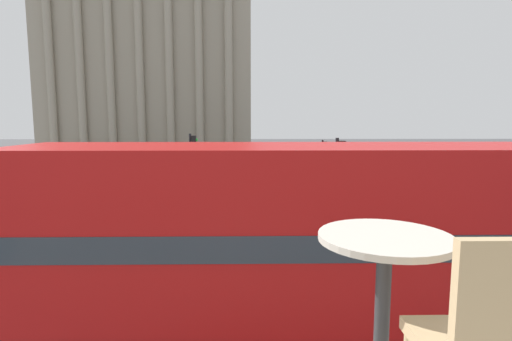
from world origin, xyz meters
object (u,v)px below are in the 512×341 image
object	(u,v)px
pedestrian_yellow	(140,169)
pedestrian_red	(224,192)
cafe_dining_table	(384,276)
plaza_building_left	(151,63)
car_navy	(255,174)
traffic_light_near	(338,179)
traffic_light_far	(323,159)
car_black	(200,193)
pedestrian_grey	(95,189)
traffic_light_mid	(192,163)
double_decker_bus	(304,242)

from	to	relation	value
pedestrian_yellow	pedestrian_red	xyz separation A→B (m)	(7.10, -10.23, 0.02)
cafe_dining_table	pedestrian_red	xyz separation A→B (m)	(-1.92, 18.79, -2.97)
plaza_building_left	pedestrian_red	world-z (taller)	plaza_building_left
car_navy	pedestrian_red	bearing A→B (deg)	-41.03
pedestrian_red	pedestrian_yellow	bearing A→B (deg)	147.62
traffic_light_near	traffic_light_far	xyz separation A→B (m)	(1.48, 10.66, -0.35)
pedestrian_yellow	traffic_light_far	bearing A→B (deg)	-49.66
pedestrian_yellow	car_black	bearing A→B (deg)	-81.42
pedestrian_grey	car_navy	bearing A→B (deg)	18.93
car_navy	pedestrian_grey	xyz separation A→B (m)	(-8.70, -8.11, 0.26)
cafe_dining_table	traffic_light_mid	bearing A→B (deg)	100.89
double_decker_bus	pedestrian_grey	bearing A→B (deg)	129.35
double_decker_bus	pedestrian_grey	xyz separation A→B (m)	(-9.32, 13.94, -1.36)
double_decker_bus	traffic_light_mid	distance (m)	12.38
double_decker_bus	car_black	bearing A→B (deg)	110.26
cafe_dining_table	pedestrian_red	size ratio (longest dim) A/B	0.45
plaza_building_left	pedestrian_grey	world-z (taller)	plaza_building_left
car_navy	pedestrian_red	distance (m)	9.04
plaza_building_left	car_navy	size ratio (longest dim) A/B	6.20
cafe_dining_table	pedestrian_grey	size ratio (longest dim) A/B	0.44
cafe_dining_table	car_navy	world-z (taller)	cafe_dining_table
pedestrian_red	traffic_light_near	bearing A→B (deg)	-34.52
car_navy	pedestrian_yellow	world-z (taller)	pedestrian_yellow
car_navy	traffic_light_near	bearing A→B (deg)	-20.37
traffic_light_mid	car_black	distance (m)	3.04
plaza_building_left	pedestrian_red	size ratio (longest dim) A/B	15.88
traffic_light_near	traffic_light_mid	world-z (taller)	traffic_light_near
cafe_dining_table	traffic_light_near	xyz separation A→B (m)	(2.49, 11.90, -1.28)
pedestrian_red	cafe_dining_table	bearing A→B (deg)	-61.29
pedestrian_yellow	pedestrian_grey	distance (m)	9.48
traffic_light_far	car_black	size ratio (longest dim) A/B	0.82
traffic_light_near	traffic_light_far	distance (m)	10.77
traffic_light_near	car_navy	bearing A→B (deg)	99.67
double_decker_bus	traffic_light_mid	bearing A→B (deg)	113.34
pedestrian_grey	pedestrian_red	xyz separation A→B (m)	(6.98, -0.76, -0.02)
plaza_building_left	car_black	xyz separation A→B (m)	(9.82, -31.03, -11.25)
double_decker_bus	pedestrian_grey	size ratio (longest dim) A/B	6.43
cafe_dining_table	plaza_building_left	bearing A→B (deg)	104.46
car_black	traffic_light_far	bearing A→B (deg)	-34.08
car_navy	pedestrian_yellow	xyz separation A→B (m)	(-8.82, 1.36, 0.22)
traffic_light_mid	car_black	world-z (taller)	traffic_light_mid
traffic_light_near	traffic_light_far	bearing A→B (deg)	82.10
car_navy	pedestrian_grey	bearing A→B (deg)	-77.03
double_decker_bus	pedestrian_yellow	world-z (taller)	double_decker_bus
traffic_light_mid	car_navy	world-z (taller)	traffic_light_mid
cafe_dining_table	double_decker_bus	bearing A→B (deg)	85.65
traffic_light_near	pedestrian_grey	size ratio (longest dim) A/B	2.42
traffic_light_near	traffic_light_mid	distance (m)	8.02
double_decker_bus	car_navy	bearing A→B (deg)	97.21
traffic_light_far	pedestrian_red	world-z (taller)	traffic_light_far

